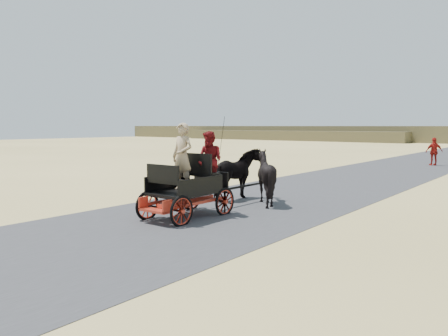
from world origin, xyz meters
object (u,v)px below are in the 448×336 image
Objects in this scene: horse_right at (266,177)px; pedestrian at (434,152)px; carriage at (187,204)px; horse_left at (237,174)px.

horse_right is 0.98× the size of pedestrian.
horse_left is (-0.55, 3.00, 0.49)m from carriage.
carriage is 3.09m from horse_right.
carriage is at bearing 48.96° from pedestrian.
horse_right is at bearing 50.05° from pedestrian.
horse_right is (0.55, 3.00, 0.49)m from carriage.
horse_right reaches higher than horse_left.
pedestrian is (1.48, 20.55, 0.50)m from carriage.
carriage is 20.61m from pedestrian.
horse_right is (1.10, 0.00, 0.00)m from horse_left.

